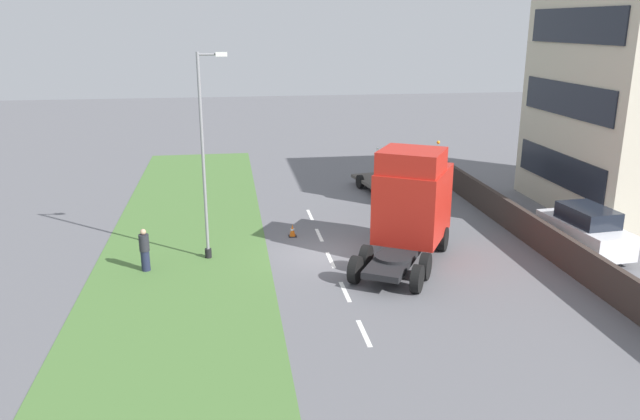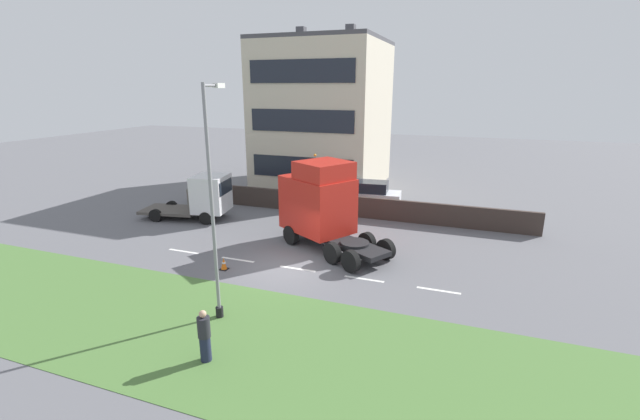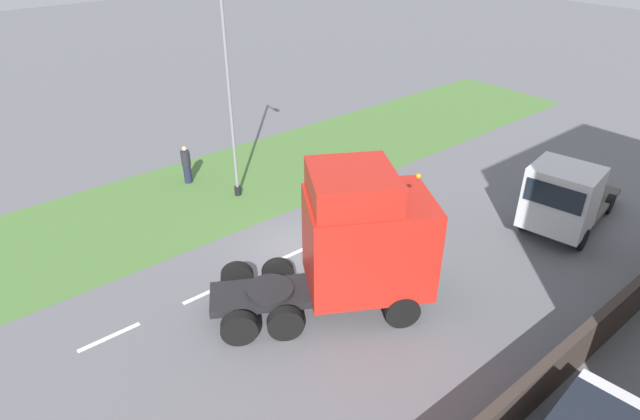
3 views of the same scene
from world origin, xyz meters
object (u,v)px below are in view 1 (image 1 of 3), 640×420
at_px(lamp_post, 206,164).
at_px(parked_car, 585,230).
at_px(pedestrian, 145,250).
at_px(traffic_cone_lead, 292,230).
at_px(flatbed_truck, 398,173).
at_px(lorry_cab, 411,203).

bearing_deg(lamp_post, parked_car, -6.05).
relative_size(pedestrian, traffic_cone_lead, 2.98).
distance_m(flatbed_truck, lamp_post, 12.83).
distance_m(lorry_cab, lamp_post, 8.49).
bearing_deg(lamp_post, traffic_cone_lead, 30.89).
bearing_deg(lorry_cab, flatbed_truck, 108.51).
xyz_separation_m(lorry_cab, parked_car, (7.39, -0.74, -1.30)).
distance_m(flatbed_truck, pedestrian, 15.25).
height_order(lorry_cab, flatbed_truck, lorry_cab).
bearing_deg(parked_car, pedestrian, 172.68).
xyz_separation_m(lorry_cab, pedestrian, (-10.76, -0.14, -1.43)).
relative_size(lorry_cab, pedestrian, 3.84).
distance_m(pedestrian, traffic_cone_lead, 6.98).
bearing_deg(traffic_cone_lead, flatbed_truck, 39.90).
bearing_deg(traffic_cone_lead, lamp_post, -149.11).
relative_size(lorry_cab, flatbed_truck, 1.12).
distance_m(lorry_cab, traffic_cone_lead, 5.91).
distance_m(lamp_post, pedestrian, 4.13).
height_order(lorry_cab, pedestrian, lorry_cab).
bearing_deg(pedestrian, traffic_cone_lead, 27.89).
bearing_deg(flatbed_truck, lamp_post, 26.60).
bearing_deg(lorry_cab, lamp_post, -155.83).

